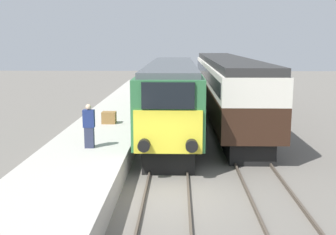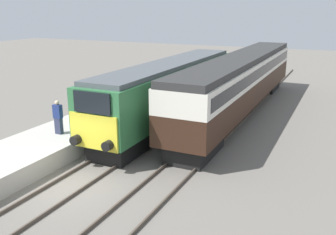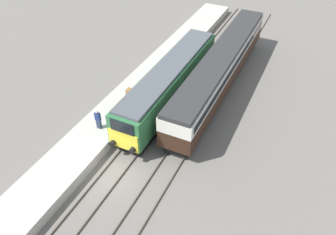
{
  "view_description": "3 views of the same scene",
  "coord_description": "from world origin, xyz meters",
  "px_view_note": "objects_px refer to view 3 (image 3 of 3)",
  "views": [
    {
      "loc": [
        0.38,
        -12.88,
        5.0
      ],
      "look_at": [
        0.0,
        1.92,
        2.32
      ],
      "focal_mm": 45.0,
      "sensor_mm": 36.0,
      "label": 1
    },
    {
      "loc": [
        9.63,
        -10.78,
        7.0
      ],
      "look_at": [
        1.7,
        5.92,
        1.6
      ],
      "focal_mm": 40.0,
      "sensor_mm": 36.0,
      "label": 2
    },
    {
      "loc": [
        10.45,
        -12.45,
        18.3
      ],
      "look_at": [
        1.7,
        5.92,
        1.6
      ],
      "focal_mm": 35.0,
      "sensor_mm": 36.0,
      "label": 3
    }
  ],
  "objects_px": {
    "passenger_carriage": "(221,66)",
    "person_on_platform": "(98,119)",
    "luggage_crate": "(130,92)",
    "locomotive": "(170,82)"
  },
  "relations": [
    {
      "from": "passenger_carriage",
      "to": "person_on_platform",
      "type": "relative_size",
      "value": 12.41
    },
    {
      "from": "passenger_carriage",
      "to": "luggage_crate",
      "type": "xyz_separation_m",
      "value": [
        -6.59,
        -5.83,
        -1.28
      ]
    },
    {
      "from": "passenger_carriage",
      "to": "luggage_crate",
      "type": "height_order",
      "value": "passenger_carriage"
    },
    {
      "from": "passenger_carriage",
      "to": "luggage_crate",
      "type": "relative_size",
      "value": 30.85
    },
    {
      "from": "luggage_crate",
      "to": "passenger_carriage",
      "type": "bearing_deg",
      "value": 41.53
    },
    {
      "from": "locomotive",
      "to": "luggage_crate",
      "type": "height_order",
      "value": "locomotive"
    },
    {
      "from": "locomotive",
      "to": "passenger_carriage",
      "type": "distance_m",
      "value": 5.39
    },
    {
      "from": "locomotive",
      "to": "passenger_carriage",
      "type": "height_order",
      "value": "passenger_carriage"
    },
    {
      "from": "person_on_platform",
      "to": "locomotive",
      "type": "bearing_deg",
      "value": 64.95
    },
    {
      "from": "locomotive",
      "to": "passenger_carriage",
      "type": "xyz_separation_m",
      "value": [
        3.4,
        4.17,
        0.25
      ]
    }
  ]
}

